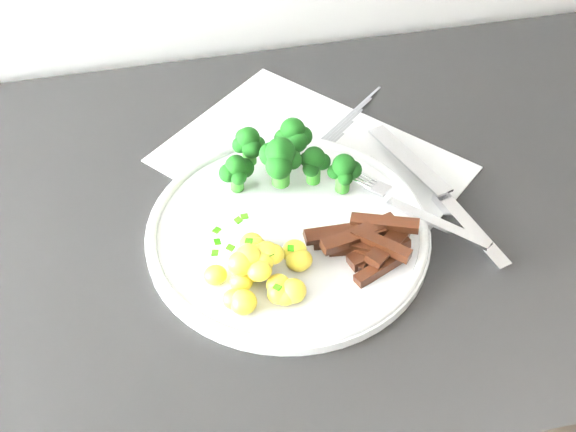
{
  "coord_description": "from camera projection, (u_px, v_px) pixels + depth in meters",
  "views": [
    {
      "loc": [
        -0.32,
        1.15,
        1.45
      ],
      "look_at": [
        -0.21,
        1.64,
        0.92
      ],
      "focal_mm": 45.84,
      "sensor_mm": 36.0,
      "label": 1
    }
  ],
  "objects": [
    {
      "name": "recipe_paper",
      "position": [
        311.0,
        164.0,
        0.83
      ],
      "size": [
        0.37,
        0.38,
        0.0
      ],
      "color": "silver",
      "rests_on": "counter"
    },
    {
      "name": "knife",
      "position": [
        452.0,
        209.0,
        0.77
      ],
      "size": [
        0.08,
        0.23,
        0.02
      ],
      "color": "silver",
      "rests_on": "plate"
    },
    {
      "name": "beef_strips",
      "position": [
        366.0,
        242.0,
        0.72
      ],
      "size": [
        0.12,
        0.08,
        0.03
      ],
      "color": "black",
      "rests_on": "plate"
    },
    {
      "name": "counter",
      "position": [
        326.0,
        412.0,
        1.1
      ],
      "size": [
        2.37,
        0.59,
        0.89
      ],
      "color": "black",
      "rests_on": "ground"
    },
    {
      "name": "broccoli",
      "position": [
        283.0,
        155.0,
        0.77
      ],
      "size": [
        0.15,
        0.09,
        0.07
      ],
      "color": "#226417",
      "rests_on": "plate"
    },
    {
      "name": "potatoes",
      "position": [
        262.0,
        268.0,
        0.69
      ],
      "size": [
        0.11,
        0.1,
        0.04
      ],
      "color": "yellow",
      "rests_on": "plate"
    },
    {
      "name": "fork",
      "position": [
        417.0,
        211.0,
        0.75
      ],
      "size": [
        0.12,
        0.15,
        0.02
      ],
      "color": "silver",
      "rests_on": "plate"
    },
    {
      "name": "plate",
      "position": [
        288.0,
        231.0,
        0.75
      ],
      "size": [
        0.29,
        0.29,
        0.02
      ],
      "color": "white",
      "rests_on": "counter"
    }
  ]
}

